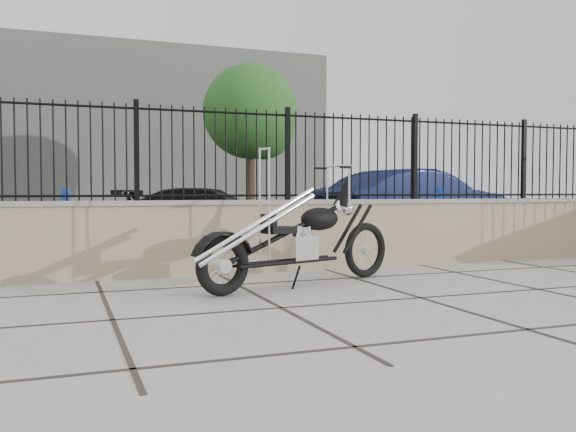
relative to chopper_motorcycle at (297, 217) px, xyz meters
The scene contains 12 objects.
ground_plane 1.50m from the chopper_motorcycle, 118.16° to the right, with size 90.00×90.00×0.00m, color #99968E.
parking_lot 11.42m from the chopper_motorcycle, 93.03° to the left, with size 30.00×30.00×0.00m, color black.
retaining_wall 1.53m from the chopper_motorcycle, 113.68° to the left, with size 14.00×0.36×0.96m, color gray.
iron_fence 1.69m from the chopper_motorcycle, 113.68° to the left, with size 14.00×0.08×1.20m, color black.
background_building 25.58m from the chopper_motorcycle, 91.36° to the left, with size 22.00×6.00×8.00m, color beige.
chopper_motorcycle is the anchor object (origin of this frame).
car_black 6.69m from the chopper_motorcycle, 85.21° to the left, with size 1.61×3.95×1.15m, color black.
car_blue 7.83m from the chopper_motorcycle, 48.02° to the left, with size 1.65×4.74×1.56m, color #0E1535.
bollard_a 4.33m from the chopper_motorcycle, 123.94° to the left, with size 0.13×0.13×1.11m, color #0B54B3.
bollard_b 4.15m from the chopper_motorcycle, 55.93° to the left, with size 0.12×0.12×1.04m, color #0C17B4.
bollard_c 6.13m from the chopper_motorcycle, 40.55° to the left, with size 0.14×0.14×1.13m, color #0B1CAE.
tree_right 16.67m from the chopper_motorcycle, 74.82° to the left, with size 3.57×3.57×6.03m.
Camera 1 is at (-1.90, -5.24, 1.08)m, focal length 38.00 mm.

